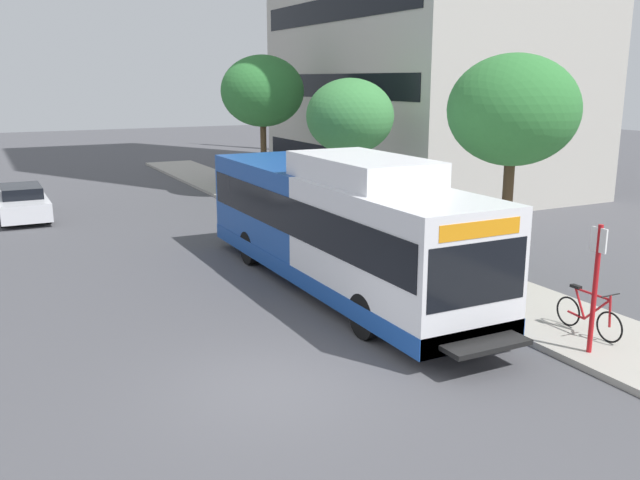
{
  "coord_description": "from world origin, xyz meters",
  "views": [
    {
      "loc": [
        -4.46,
        -10.51,
        5.44
      ],
      "look_at": [
        2.9,
        3.9,
        1.6
      ],
      "focal_mm": 38.13,
      "sensor_mm": 36.0,
      "label": 1
    }
  ],
  "objects_px": {
    "transit_bus": "(335,225)",
    "parked_car_far_lane": "(22,202)",
    "street_tree_mid_block": "(350,117)",
    "bicycle_parked": "(589,315)",
    "street_tree_near_stop": "(513,111)",
    "bus_stop_sign_pole": "(596,279)",
    "street_tree_far_block": "(262,91)"
  },
  "relations": [
    {
      "from": "street_tree_near_stop",
      "to": "parked_car_far_lane",
      "type": "distance_m",
      "value": 19.47
    },
    {
      "from": "bicycle_parked",
      "to": "street_tree_near_stop",
      "type": "bearing_deg",
      "value": 74.37
    },
    {
      "from": "street_tree_far_block",
      "to": "parked_car_far_lane",
      "type": "height_order",
      "value": "street_tree_far_block"
    },
    {
      "from": "street_tree_far_block",
      "to": "transit_bus",
      "type": "bearing_deg",
      "value": -105.21
    },
    {
      "from": "street_tree_near_stop",
      "to": "bus_stop_sign_pole",
      "type": "bearing_deg",
      "value": -111.93
    },
    {
      "from": "street_tree_near_stop",
      "to": "street_tree_mid_block",
      "type": "xyz_separation_m",
      "value": [
        0.25,
        8.85,
        -0.57
      ]
    },
    {
      "from": "transit_bus",
      "to": "street_tree_far_block",
      "type": "xyz_separation_m",
      "value": [
        3.87,
        14.21,
        3.19
      ]
    },
    {
      "from": "bicycle_parked",
      "to": "street_tree_far_block",
      "type": "xyz_separation_m",
      "value": [
        0.83,
        19.98,
        4.33
      ]
    },
    {
      "from": "bus_stop_sign_pole",
      "to": "bicycle_parked",
      "type": "distance_m",
      "value": 1.52
    },
    {
      "from": "bus_stop_sign_pole",
      "to": "street_tree_far_block",
      "type": "distance_m",
      "value": 21.03
    },
    {
      "from": "transit_bus",
      "to": "street_tree_mid_block",
      "type": "distance_m",
      "value": 8.53
    },
    {
      "from": "transit_bus",
      "to": "parked_car_far_lane",
      "type": "bearing_deg",
      "value": 116.03
    },
    {
      "from": "parked_car_far_lane",
      "to": "transit_bus",
      "type": "bearing_deg",
      "value": -63.97
    },
    {
      "from": "street_tree_mid_block",
      "to": "parked_car_far_lane",
      "type": "bearing_deg",
      "value": 148.36
    },
    {
      "from": "transit_bus",
      "to": "parked_car_far_lane",
      "type": "height_order",
      "value": "transit_bus"
    },
    {
      "from": "street_tree_mid_block",
      "to": "street_tree_far_block",
      "type": "xyz_separation_m",
      "value": [
        -0.49,
        7.28,
        0.81
      ]
    },
    {
      "from": "bus_stop_sign_pole",
      "to": "parked_car_far_lane",
      "type": "bearing_deg",
      "value": 113.93
    },
    {
      "from": "parked_car_far_lane",
      "to": "bus_stop_sign_pole",
      "type": "bearing_deg",
      "value": -66.07
    },
    {
      "from": "street_tree_mid_block",
      "to": "parked_car_far_lane",
      "type": "relative_size",
      "value": 1.19
    },
    {
      "from": "parked_car_far_lane",
      "to": "bicycle_parked",
      "type": "bearing_deg",
      "value": -63.45
    },
    {
      "from": "bus_stop_sign_pole",
      "to": "street_tree_far_block",
      "type": "bearing_deg",
      "value": 85.59
    },
    {
      "from": "transit_bus",
      "to": "street_tree_far_block",
      "type": "bearing_deg",
      "value": 74.79
    },
    {
      "from": "bus_stop_sign_pole",
      "to": "street_tree_mid_block",
      "type": "height_order",
      "value": "street_tree_mid_block"
    },
    {
      "from": "bus_stop_sign_pole",
      "to": "street_tree_mid_block",
      "type": "bearing_deg",
      "value": 81.15
    },
    {
      "from": "bicycle_parked",
      "to": "parked_car_far_lane",
      "type": "bearing_deg",
      "value": 116.55
    },
    {
      "from": "street_tree_near_stop",
      "to": "parked_car_far_lane",
      "type": "bearing_deg",
      "value": 124.64
    },
    {
      "from": "transit_bus",
      "to": "bus_stop_sign_pole",
      "type": "bearing_deg",
      "value": -70.76
    },
    {
      "from": "street_tree_near_stop",
      "to": "bicycle_parked",
      "type": "bearing_deg",
      "value": -105.63
    },
    {
      "from": "bus_stop_sign_pole",
      "to": "parked_car_far_lane",
      "type": "xyz_separation_m",
      "value": [
        -8.99,
        20.26,
        -0.99
      ]
    },
    {
      "from": "bus_stop_sign_pole",
      "to": "street_tree_mid_block",
      "type": "xyz_separation_m",
      "value": [
        2.09,
        13.43,
        2.43
      ]
    },
    {
      "from": "transit_bus",
      "to": "street_tree_mid_block",
      "type": "xyz_separation_m",
      "value": [
        4.36,
        6.93,
        2.38
      ]
    },
    {
      "from": "bus_stop_sign_pole",
      "to": "bicycle_parked",
      "type": "bearing_deg",
      "value": 43.74
    }
  ]
}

